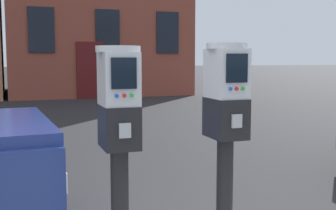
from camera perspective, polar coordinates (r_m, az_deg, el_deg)
name	(u,v)px	position (r m, az deg, el deg)	size (l,w,h in m)	color
parking_meter_near_kerb	(119,135)	(2.14, -6.48, -4.02)	(0.22, 0.25, 1.41)	black
parking_meter_twin_adjacent	(226,126)	(2.34, 7.62, -2.79)	(0.22, 0.25, 1.43)	black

